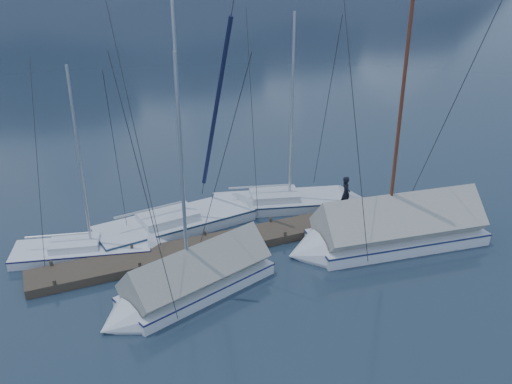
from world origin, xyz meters
TOP-DOWN VIEW (x-y plane):
  - ground at (0.00, 0.00)m, footprint 1000.00×1000.00m
  - dock at (0.00, 2.00)m, footprint 18.00×1.50m
  - mooring_posts at (-0.50, 2.00)m, footprint 15.12×1.52m
  - sailboat_open_left at (-5.99, 3.52)m, footprint 6.44×3.21m
  - sailboat_open_mid at (-1.78, 4.53)m, footprint 8.17×3.62m
  - sailboat_open_right at (3.29, 4.32)m, footprint 7.61×3.91m
  - sailboat_covered_near at (4.60, -0.43)m, footprint 8.56×3.78m
  - sailboat_covered_far at (-3.86, -0.71)m, footprint 6.85×3.91m
  - person at (4.58, 2.45)m, footprint 0.51×0.66m

SIDE VIEW (x-z plane):
  - ground at x=0.00m, z-range 0.00..0.00m
  - dock at x=0.00m, z-range -0.16..0.38m
  - sailboat_open_left at x=-5.99m, z-range -3.96..4.25m
  - sailboat_open_right at x=3.29m, z-range -4.68..5.02m
  - sailboat_open_mid at x=-1.78m, z-range -5.06..5.43m
  - mooring_posts at x=-0.50m, z-range 0.17..0.52m
  - sailboat_covered_far at x=-3.86m, z-range -4.15..5.05m
  - sailboat_covered_near at x=4.60m, z-range -4.86..5.94m
  - person at x=4.58m, z-range 0.34..1.95m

